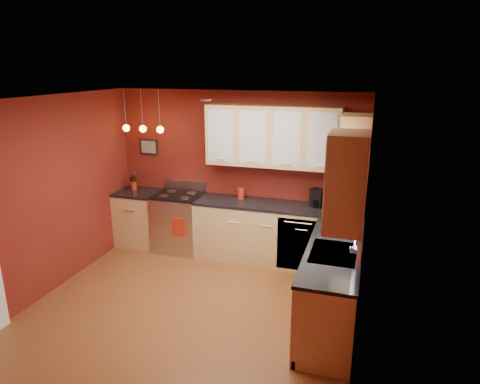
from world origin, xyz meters
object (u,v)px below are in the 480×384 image
(gas_range, at_px, (179,222))
(coffee_maker, at_px, (317,199))
(sink, at_px, (333,254))
(red_canister, at_px, (241,193))
(soap_pump, at_px, (354,250))

(gas_range, xyz_separation_m, coffee_maker, (2.22, 0.08, 0.58))
(sink, bearing_deg, gas_range, 150.22)
(gas_range, relative_size, red_canister, 6.58)
(soap_pump, bearing_deg, sink, 153.93)
(red_canister, bearing_deg, gas_range, -173.24)
(sink, relative_size, coffee_maker, 2.61)
(red_canister, distance_m, coffee_maker, 1.19)
(red_canister, relative_size, soap_pump, 0.84)
(coffee_maker, height_order, soap_pump, coffee_maker)
(gas_range, bearing_deg, red_canister, 6.76)
(red_canister, relative_size, coffee_maker, 0.63)
(gas_range, bearing_deg, coffee_maker, 2.17)
(sink, height_order, coffee_maker, sink)
(soap_pump, bearing_deg, gas_range, 150.50)
(red_canister, bearing_deg, soap_pump, -43.69)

